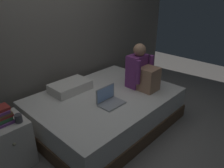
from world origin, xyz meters
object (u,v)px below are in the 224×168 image
pillow (70,87)px  mug (18,118)px  bed (105,110)px  nightstand (8,144)px  laptop (109,100)px  book_stack (0,116)px  person_sitting (142,72)px

pillow → mug: (-0.92, -0.35, 0.06)m
bed → mug: size_ratio=22.22×
pillow → mug: bearing=-159.2°
bed → mug: bearing=175.0°
mug → nightstand: bearing=137.3°
laptop → mug: bearing=163.1°
nightstand → book_stack: bearing=-119.9°
laptop → book_stack: book_stack is taller
nightstand → mug: bearing=-42.7°
book_stack → bed: bearing=-9.2°
person_sitting → mug: person_sitting is taller
bed → nightstand: bearing=170.3°
pillow → nightstand: bearing=-167.7°
book_stack → nightstand: bearing=60.1°
laptop → book_stack: (-1.17, 0.42, 0.12)m
laptop → mug: 1.09m
laptop → book_stack: 1.25m
mug → bed: bearing=-5.0°
bed → person_sitting: person_sitting is taller
nightstand → laptop: (1.17, -0.44, 0.25)m
bed → person_sitting: (0.54, -0.22, 0.49)m
bed → book_stack: (-1.31, 0.21, 0.41)m
bed → laptop: (-0.13, -0.21, 0.30)m
pillow → book_stack: (-1.05, -0.24, 0.11)m
nightstand → pillow: bearing=12.3°
nightstand → mug: mug is taller
nightstand → person_sitting: size_ratio=0.86×
bed → pillow: 0.60m
nightstand → book_stack: (-0.01, -0.01, 0.37)m
pillow → laptop: bearing=-79.7°
person_sitting → book_stack: bearing=166.8°
person_sitting → laptop: 0.70m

